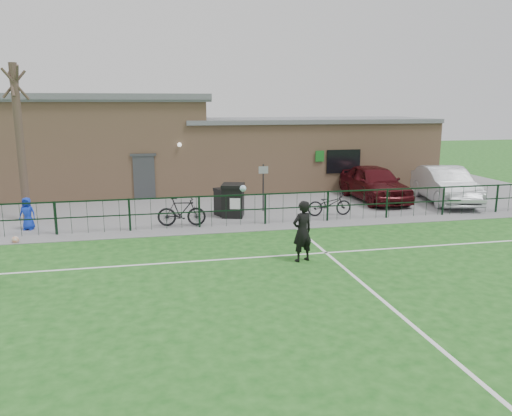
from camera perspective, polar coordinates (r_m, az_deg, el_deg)
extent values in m
plane|color=#1A5117|center=(11.44, 5.35, -11.52)|extent=(90.00, 90.00, 0.00)
cube|color=slate|center=(24.15, -4.22, 1.09)|extent=(34.00, 13.00, 0.02)
cube|color=white|center=(18.65, -1.80, -2.15)|extent=(28.00, 0.10, 0.01)
cube|color=white|center=(15.06, 0.80, -5.60)|extent=(28.00, 0.10, 0.01)
cube|color=white|center=(12.16, 14.54, -10.40)|extent=(0.10, 16.00, 0.01)
cube|color=black|center=(18.70, -1.92, -0.23)|extent=(28.00, 0.10, 1.20)
cylinder|color=#423128|center=(21.11, -25.34, 6.61)|extent=(0.30, 0.30, 6.00)
cube|color=black|center=(20.37, -3.51, 0.58)|extent=(0.91, 0.96, 1.03)
cube|color=black|center=(20.14, -2.64, 0.77)|extent=(1.05, 1.13, 1.25)
cylinder|color=black|center=(21.11, 0.83, 2.34)|extent=(0.08, 0.08, 2.00)
imported|color=#440C11|center=(24.09, 13.37, 2.81)|extent=(1.98, 4.89, 1.67)
imported|color=#B9BCC1|center=(24.57, 20.80, 2.49)|extent=(2.72, 5.20, 1.63)
imported|color=black|center=(18.79, -8.50, -0.42)|extent=(1.85, 0.76, 1.08)
imported|color=black|center=(20.53, 8.38, 0.46)|extent=(1.84, 0.66, 0.97)
imported|color=#1434C3|center=(19.84, -24.67, -0.59)|extent=(0.64, 0.48, 1.19)
imported|color=black|center=(14.51, 5.32, -2.66)|extent=(0.76, 0.62, 1.80)
sphere|color=white|center=(16.77, -1.49, 2.26)|extent=(0.22, 0.22, 0.22)
sphere|color=silver|center=(18.30, -25.79, -3.28)|extent=(0.23, 0.23, 0.23)
cube|color=tan|center=(26.84, -5.17, 5.93)|extent=(24.00, 5.00, 3.50)
cube|color=tan|center=(26.67, -18.92, 10.37)|extent=(11.52, 5.00, 1.20)
cube|color=#575A5F|center=(26.67, -19.02, 11.91)|extent=(12.02, 5.40, 0.28)
cube|color=#575A5F|center=(27.84, 5.77, 9.95)|extent=(13.44, 5.30, 0.22)
cube|color=#383A3D|center=(24.22, -12.66, 3.37)|extent=(1.00, 0.08, 2.10)
cube|color=black|center=(26.03, 9.95, 5.28)|extent=(1.80, 0.08, 1.20)
cube|color=#19661E|center=(25.49, 7.29, 5.90)|extent=(0.45, 0.04, 0.55)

